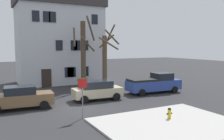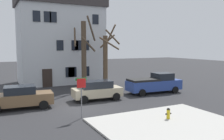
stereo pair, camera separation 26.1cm
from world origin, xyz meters
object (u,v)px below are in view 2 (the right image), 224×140
Objects in this scene: car_beige_wagon at (97,90)px; building_main at (61,39)px; pickup_truck_blue at (154,83)px; fire_hydrant at (168,113)px; bicycle_leaning at (13,91)px; car_brown_sedan at (20,97)px; tree_bare_mid at (106,57)px; street_sign_pole at (81,90)px; tree_bare_near at (84,53)px.

building_main is at bearing 90.02° from car_beige_wagon.
building_main is at bearing 119.47° from pickup_truck_blue.
bicycle_leaning is (-8.11, 13.40, -0.11)m from fire_hydrant.
building_main is 2.27× the size of car_brown_sedan.
pickup_truck_blue is at bearing -66.87° from tree_bare_mid.
tree_bare_mid is 7.79m from car_beige_wagon.
car_brown_sedan is 10.92m from fire_hydrant.
tree_bare_mid reaches higher than bicycle_leaning.
pickup_truck_blue is 14.04m from bicycle_leaning.
tree_bare_mid is at bearing 1.15° from bicycle_leaning.
car_beige_wagon is 5.46m from street_sign_pole.
fire_hydrant is 0.41× the size of bicycle_leaning.
pickup_truck_blue is 3.37× the size of bicycle_leaning.
pickup_truck_blue is at bearing 58.51° from fire_hydrant.
car_brown_sedan is 0.86× the size of pickup_truck_blue.
tree_bare_near reaches higher than street_sign_pole.
building_main reaches higher than tree_bare_near.
tree_bare_mid is 2.71× the size of street_sign_pole.
tree_bare_near is 2.95× the size of street_sign_pole.
tree_bare_mid is at bearing 57.04° from street_sign_pole.
building_main is 1.53× the size of tree_bare_mid.
tree_bare_near reaches higher than bicycle_leaning.
pickup_truck_blue is at bearing 2.64° from car_beige_wagon.
tree_bare_mid is 10.42× the size of fire_hydrant.
tree_bare_mid reaches higher than pickup_truck_blue.
tree_bare_near is 13.93m from fire_hydrant.
car_beige_wagon is 2.59× the size of bicycle_leaning.
car_beige_wagon is 6.28× the size of fire_hydrant.
fire_hydrant is (-4.69, -7.66, -0.49)m from pickup_truck_blue.
building_main is 19.84m from fire_hydrant.
car_brown_sedan is 5.61m from street_sign_pole.
tree_bare_mid is at bearing 2.61° from tree_bare_near.
tree_bare_near is 11.35× the size of fire_hydrant.
tree_bare_mid is at bearing 113.13° from pickup_truck_blue.
pickup_truck_blue is at bearing 26.58° from street_sign_pole.
tree_bare_near is 8.28m from bicycle_leaning.
building_main is 15.97× the size of fire_hydrant.
pickup_truck_blue is 8.99m from fire_hydrant.
car_beige_wagon is 1.64× the size of street_sign_pole.
bicycle_leaning is at bearing 107.70° from street_sign_pole.
street_sign_pole reaches higher than bicycle_leaning.
building_main reaches higher than car_beige_wagon.
fire_hydrant is (-2.15, -13.60, -2.95)m from tree_bare_mid.
street_sign_pole is (-4.12, -10.55, -2.09)m from tree_bare_near.
pickup_truck_blue is (5.34, -5.81, -3.01)m from tree_bare_near.
pickup_truck_blue is (6.44, 0.30, 0.08)m from car_beige_wagon.
tree_bare_near is 2.86m from tree_bare_mid.
fire_hydrant is 5.77m from street_sign_pole.
tree_bare_mid is 12.82m from street_sign_pole.
building_main reaches higher than tree_bare_mid.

